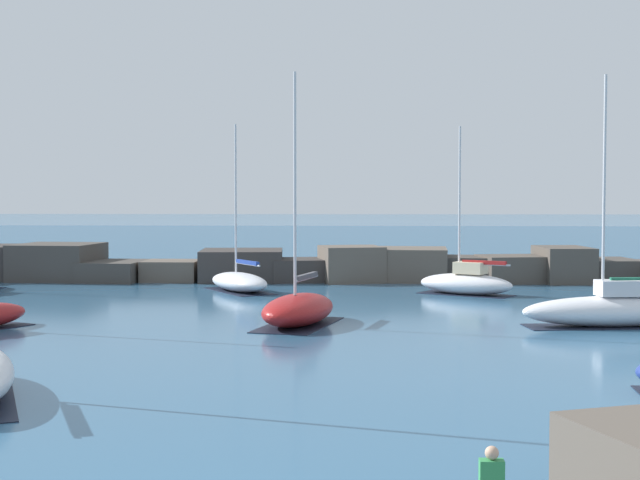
% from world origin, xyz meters
% --- Properties ---
extents(open_sea_beyond, '(400.00, 116.00, 0.01)m').
position_xyz_m(open_sea_beyond, '(0.00, 104.59, 0.00)').
color(open_sea_beyond, '#235175').
rests_on(open_sea_beyond, ground).
extents(breakwater_jetty, '(59.26, 6.49, 2.42)m').
position_xyz_m(breakwater_jetty, '(-0.01, 44.44, 0.98)').
color(breakwater_jetty, brown).
rests_on(breakwater_jetty, ground).
extents(sailboat_moored_1, '(8.02, 2.86, 10.22)m').
position_xyz_m(sailboat_moored_1, '(13.79, 24.74, 0.73)').
color(sailboat_moored_1, white).
rests_on(sailboat_moored_1, ground).
extents(sailboat_moored_2, '(3.75, 6.08, 10.34)m').
position_xyz_m(sailboat_moored_2, '(0.75, 24.46, 0.68)').
color(sailboat_moored_2, maroon).
rests_on(sailboat_moored_2, ground).
extents(sailboat_moored_5, '(4.96, 6.08, 9.43)m').
position_xyz_m(sailboat_moored_5, '(-3.64, 37.74, 0.57)').
color(sailboat_moored_5, white).
rests_on(sailboat_moored_5, ground).
extents(sailboat_moored_8, '(5.65, 4.47, 9.17)m').
position_xyz_m(sailboat_moored_8, '(8.97, 36.73, 0.68)').
color(sailboat_moored_8, white).
rests_on(sailboat_moored_8, ground).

